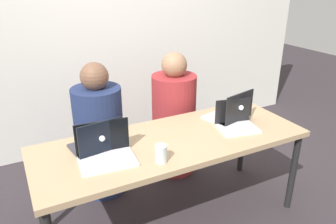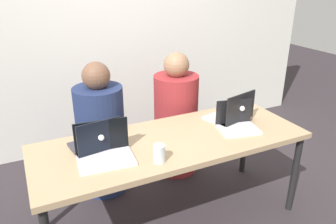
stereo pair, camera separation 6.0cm
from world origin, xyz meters
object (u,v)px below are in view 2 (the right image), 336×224
person_on_left (101,136)px  laptop_front_left (104,151)px  laptop_back_right (232,114)px  laptop_front_right (237,123)px  water_glass_left (159,155)px  laptop_back_left (96,142)px  person_on_right (176,121)px

person_on_left → laptop_front_left: 0.74m
laptop_back_right → laptop_front_right: laptop_back_right is taller
water_glass_left → laptop_front_left: bearing=148.0°
laptop_back_right → laptop_front_left: bearing=-6.7°
laptop_front_left → laptop_back_left: 0.14m
laptop_back_right → water_glass_left: bearing=8.6°
person_on_right → water_glass_left: bearing=72.9°
laptop_back_right → water_glass_left: 0.83m
person_on_right → laptop_front_left: 1.12m
laptop_back_left → water_glass_left: 0.45m
person_on_left → water_glass_left: size_ratio=10.13×
person_on_left → laptop_back_right: 1.09m
person_on_right → laptop_back_right: 0.64m
laptop_back_right → laptop_front_right: (-0.05, -0.14, -0.01)m
laptop_back_right → laptop_back_left: laptop_back_right is taller
laptop_back_left → person_on_left: bearing=-114.4°
person_on_left → person_on_right: bearing=174.9°
person_on_right → laptop_front_left: person_on_right is taller
laptop_back_right → laptop_back_left: (-1.07, 0.01, -0.00)m
person_on_left → person_on_right: size_ratio=0.99×
laptop_front_left → laptop_back_left: (-0.01, 0.14, 0.00)m
laptop_back_left → water_glass_left: (0.31, -0.32, -0.00)m
water_glass_left → person_on_left: bearing=99.7°
person_on_right → water_glass_left: (-0.56, -0.87, 0.24)m
person_on_right → laptop_back_right: person_on_right is taller
person_on_left → laptop_front_right: bearing=136.2°
person_on_left → laptop_front_right: size_ratio=3.56×
laptop_front_left → water_glass_left: laptop_front_left is taller
laptop_front_left → water_glass_left: size_ratio=3.20×
laptop_back_right → laptop_front_left: (-1.06, -0.13, -0.00)m
person_on_right → water_glass_left: size_ratio=10.19×
laptop_front_left → person_on_right: bearing=44.2°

